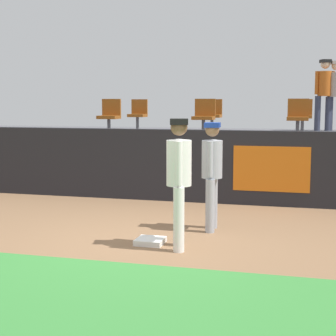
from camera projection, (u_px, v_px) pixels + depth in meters
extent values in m
plane|color=#846042|center=(139.00, 243.00, 7.91)|extent=(60.00, 60.00, 0.00)
cube|color=#388438|center=(68.00, 300.00, 5.60)|extent=(18.00, 2.80, 0.01)
cube|color=white|center=(150.00, 241.00, 7.84)|extent=(0.40, 0.40, 0.08)
cylinder|color=white|center=(179.00, 215.00, 7.70)|extent=(0.15, 0.15, 0.90)
cylinder|color=white|center=(179.00, 220.00, 7.38)|extent=(0.15, 0.15, 0.90)
cylinder|color=white|center=(179.00, 163.00, 7.45)|extent=(0.42, 0.42, 0.64)
sphere|color=brown|center=(179.00, 127.00, 7.39)|extent=(0.24, 0.24, 0.24)
cube|color=black|center=(179.00, 122.00, 7.38)|extent=(0.30, 0.30, 0.08)
cylinder|color=white|center=(179.00, 160.00, 7.65)|extent=(0.09, 0.09, 0.59)
cylinder|color=white|center=(179.00, 163.00, 7.23)|extent=(0.09, 0.09, 0.59)
ellipsoid|color=brown|center=(186.00, 178.00, 7.68)|extent=(0.16, 0.22, 0.28)
cylinder|color=#9EA3AD|center=(213.00, 202.00, 8.78)|extent=(0.15, 0.15, 0.86)
cylinder|color=#9EA3AD|center=(210.00, 206.00, 8.48)|extent=(0.15, 0.15, 0.86)
cylinder|color=#9EA3AD|center=(212.00, 159.00, 8.54)|extent=(0.34, 0.34, 0.60)
sphere|color=#8C6647|center=(212.00, 130.00, 8.49)|extent=(0.22, 0.22, 0.22)
cube|color=#193899|center=(212.00, 125.00, 8.48)|extent=(0.24, 0.24, 0.08)
cylinder|color=#9EA3AD|center=(214.00, 157.00, 8.74)|extent=(0.09, 0.09, 0.56)
cylinder|color=#9EA3AD|center=(210.00, 159.00, 8.35)|extent=(0.09, 0.09, 0.56)
cube|color=black|center=(191.00, 166.00, 11.12)|extent=(18.00, 0.24, 1.50)
cube|color=orange|center=(271.00, 169.00, 10.57)|extent=(1.50, 0.02, 0.90)
cube|color=#59595E|center=(213.00, 158.00, 13.59)|extent=(18.00, 4.80, 1.30)
cylinder|color=#4C4C51|center=(297.00, 128.00, 11.80)|extent=(0.08, 0.08, 0.40)
cube|color=#8C4714|center=(298.00, 119.00, 11.78)|extent=(0.46, 0.44, 0.08)
cube|color=#8C4714|center=(298.00, 108.00, 11.93)|extent=(0.46, 0.06, 0.40)
cylinder|color=#4C4C51|center=(203.00, 127.00, 12.34)|extent=(0.08, 0.08, 0.40)
cube|color=#8C4714|center=(203.00, 118.00, 12.32)|extent=(0.48, 0.44, 0.08)
cube|color=#8C4714|center=(205.00, 107.00, 12.47)|extent=(0.48, 0.06, 0.40)
cylinder|color=#4C4C51|center=(109.00, 126.00, 12.94)|extent=(0.08, 0.08, 0.40)
cube|color=#8C4714|center=(109.00, 117.00, 12.92)|extent=(0.47, 0.44, 0.08)
cube|color=#8C4714|center=(112.00, 107.00, 13.07)|extent=(0.47, 0.06, 0.40)
cylinder|color=#4C4C51|center=(137.00, 123.00, 14.64)|extent=(0.08, 0.08, 0.40)
cube|color=#8C4714|center=(137.00, 115.00, 14.61)|extent=(0.45, 0.44, 0.08)
cube|color=#8C4714|center=(140.00, 107.00, 14.76)|extent=(0.45, 0.06, 0.40)
cylinder|color=#4C4C51|center=(212.00, 124.00, 14.10)|extent=(0.08, 0.08, 0.40)
cube|color=#8C4714|center=(212.00, 116.00, 14.08)|extent=(0.47, 0.44, 0.08)
cube|color=#8C4714|center=(213.00, 107.00, 14.23)|extent=(0.47, 0.06, 0.40)
cylinder|color=#4C4C51|center=(302.00, 125.00, 13.51)|extent=(0.08, 0.08, 0.40)
cube|color=#8C4714|center=(303.00, 117.00, 13.48)|extent=(0.46, 0.44, 0.08)
cube|color=#8C4714|center=(303.00, 107.00, 13.64)|extent=(0.46, 0.06, 0.40)
cylinder|color=#33384C|center=(330.00, 113.00, 14.30)|extent=(0.16, 0.16, 0.92)
cylinder|color=#33384C|center=(317.00, 113.00, 14.28)|extent=(0.16, 0.16, 0.92)
cylinder|color=#BF5919|center=(325.00, 84.00, 14.19)|extent=(0.45, 0.45, 0.65)
sphere|color=beige|center=(325.00, 64.00, 14.13)|extent=(0.24, 0.24, 0.24)
cube|color=black|center=(325.00, 61.00, 14.12)|extent=(0.32, 0.32, 0.08)
cylinder|color=#BF5919|center=(333.00, 83.00, 14.20)|extent=(0.09, 0.09, 0.61)
cylinder|color=#BF5919|center=(317.00, 83.00, 14.18)|extent=(0.09, 0.09, 0.61)
cylinder|color=#33384C|center=(328.00, 114.00, 14.28)|extent=(0.15, 0.15, 0.90)
cylinder|color=#A5998C|center=(335.00, 85.00, 14.17)|extent=(0.42, 0.42, 0.64)
sphere|color=beige|center=(336.00, 66.00, 14.11)|extent=(0.24, 0.24, 0.24)
cube|color=#A5998C|center=(336.00, 63.00, 14.10)|extent=(0.29, 0.29, 0.08)
cylinder|color=#A5998C|center=(327.00, 84.00, 14.18)|extent=(0.09, 0.09, 0.60)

